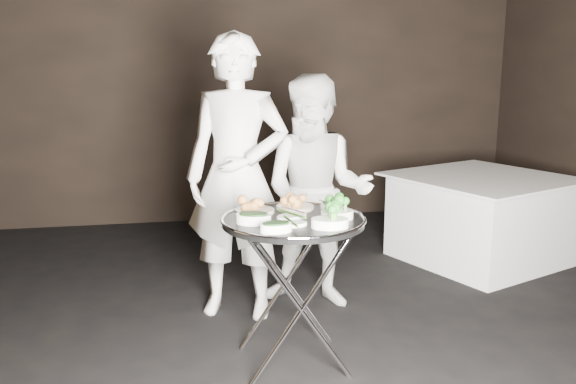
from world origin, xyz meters
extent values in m
cube|color=black|center=(0.00, 0.00, -0.03)|extent=(6.00, 7.00, 0.05)
cube|color=black|center=(0.00, 3.52, 1.50)|extent=(6.00, 0.05, 3.00)
cylinder|color=silver|center=(-0.05, -0.01, 0.40)|extent=(0.56, 0.03, 0.82)
cylinder|color=silver|center=(-0.05, -0.01, 0.40)|extent=(0.56, 0.03, 0.82)
cylinder|color=silver|center=(-0.05, 0.42, 0.40)|extent=(0.56, 0.03, 0.82)
cylinder|color=silver|center=(-0.05, 0.42, 0.40)|extent=(0.56, 0.03, 0.82)
cylinder|color=silver|center=(-0.29, 0.20, 0.78)|extent=(0.02, 0.47, 0.02)
cylinder|color=silver|center=(0.19, 0.20, 0.78)|extent=(0.02, 0.47, 0.02)
cylinder|color=black|center=(-0.05, 0.20, 0.82)|extent=(0.76, 0.76, 0.03)
torus|color=silver|center=(-0.05, 0.20, 0.84)|extent=(0.78, 0.78, 0.02)
cylinder|color=beige|center=(-0.24, 0.37, 0.85)|extent=(0.22, 0.22, 0.02)
cylinder|color=beige|center=(0.00, 0.42, 0.85)|extent=(0.21, 0.21, 0.02)
cylinder|color=white|center=(0.19, 0.32, 0.86)|extent=(0.12, 0.12, 0.05)
cylinder|color=silver|center=(-0.23, 0.36, 0.88)|extent=(0.13, 0.13, 0.01)
cylinder|color=silver|center=(0.00, 0.41, 0.88)|extent=(0.04, 0.18, 0.01)
cylinder|color=silver|center=(0.18, 0.33, 0.88)|extent=(0.08, 0.17, 0.01)
cylinder|color=silver|center=(-0.27, 0.15, 0.88)|extent=(0.16, 0.09, 0.01)
cylinder|color=silver|center=(0.17, 0.15, 0.88)|extent=(0.09, 0.16, 0.01)
cylinder|color=silver|center=(-0.05, 0.21, 0.88)|extent=(0.09, 0.16, 0.01)
imported|color=white|center=(-0.27, 0.98, 0.93)|extent=(0.79, 0.65, 1.85)
imported|color=white|center=(0.28, 1.02, 0.79)|extent=(0.94, 0.85, 1.58)
cube|color=white|center=(1.87, 1.70, 0.35)|extent=(1.13, 1.13, 0.71)
cube|color=white|center=(1.87, 1.70, 0.72)|extent=(1.27, 1.27, 0.02)
camera|label=1|loc=(-0.67, -2.89, 1.65)|focal=38.00mm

